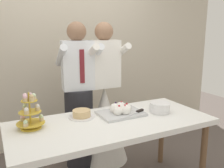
% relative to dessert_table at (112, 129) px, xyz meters
% --- Properties ---
extents(rear_wall, '(5.20, 0.10, 2.90)m').
position_rel_dessert_table_xyz_m(rear_wall, '(0.00, 1.46, 0.75)').
color(rear_wall, beige).
rests_on(rear_wall, ground_plane).
extents(dessert_table, '(1.80, 0.80, 0.78)m').
position_rel_dessert_table_xyz_m(dessert_table, '(0.00, 0.00, 0.00)').
color(dessert_table, white).
rests_on(dessert_table, ground_plane).
extents(cupcake_stand, '(0.23, 0.23, 0.31)m').
position_rel_dessert_table_xyz_m(cupcake_stand, '(-0.67, 0.15, 0.20)').
color(cupcake_stand, gold).
rests_on(cupcake_stand, dessert_table).
extents(main_cake_tray, '(0.43, 0.32, 0.13)m').
position_rel_dessert_table_xyz_m(main_cake_tray, '(0.15, 0.11, 0.12)').
color(main_cake_tray, silver).
rests_on(main_cake_tray, dessert_table).
extents(plate_stack, '(0.20, 0.20, 0.10)m').
position_rel_dessert_table_xyz_m(plate_stack, '(0.52, -0.00, 0.12)').
color(plate_stack, white).
rests_on(plate_stack, dessert_table).
extents(round_cake, '(0.24, 0.24, 0.07)m').
position_rel_dessert_table_xyz_m(round_cake, '(-0.21, 0.20, 0.11)').
color(round_cake, white).
rests_on(round_cake, dessert_table).
extents(person_groom, '(0.52, 0.54, 1.66)m').
position_rel_dessert_table_xyz_m(person_groom, '(-0.07, 0.71, 0.05)').
color(person_groom, '#232328').
rests_on(person_groom, ground_plane).
extents(person_bride, '(0.56, 0.56, 1.66)m').
position_rel_dessert_table_xyz_m(person_bride, '(0.25, 0.69, -0.12)').
color(person_bride, white).
rests_on(person_bride, ground_plane).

